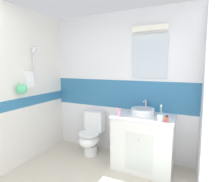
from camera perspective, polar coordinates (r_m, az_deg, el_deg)
wall_back_tiled at (r=3.08m, az=2.83°, el=2.01°), size 3.20×0.20×2.50m
wall_left_shower_alcove at (r=2.97m, az=-32.58°, el=0.26°), size 0.28×3.48×2.50m
wall_right_plain at (r=1.65m, az=31.63°, el=-5.10°), size 0.10×3.48×2.50m
vanity_cabinet at (r=2.85m, az=10.34°, el=-16.14°), size 0.91×0.58×0.85m
sink_basin at (r=2.73m, az=10.13°, el=-6.57°), size 0.36×0.40×0.20m
toilet at (r=3.24m, az=-6.88°, el=-14.15°), size 0.37×0.50×0.78m
toothbrush_cup at (r=2.46m, az=15.69°, el=-8.32°), size 0.08×0.08×0.23m
soap_dispenser at (r=2.60m, az=2.31°, el=-7.03°), size 0.05×0.05×0.16m
perfume_flask_small at (r=2.46m, az=17.66°, el=-8.77°), size 0.05×0.03×0.09m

